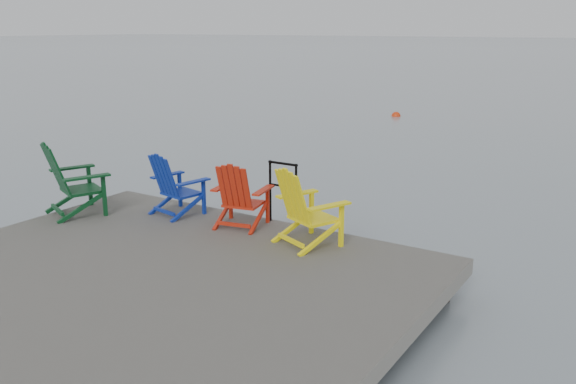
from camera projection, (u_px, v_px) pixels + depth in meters
The scene contains 8 objects.
ground at pixel (152, 315), 7.10m from camera, with size 400.00×400.00×0.00m, color gray.
dock at pixel (150, 288), 7.01m from camera, with size 6.00×5.00×1.40m.
handrail at pixel (283, 187), 8.70m from camera, with size 0.48×0.04×0.90m.
chair_green at pixel (71, 179), 9.10m from camera, with size 1.07×1.02×1.10m.
chair_blue at pixel (174, 184), 9.12m from camera, with size 0.85×0.80×0.94m.
chair_red at pixel (240, 194), 8.55m from camera, with size 0.85×0.80×0.94m.
chair_yellow at pixel (305, 207), 7.83m from camera, with size 1.00×0.95×1.03m.
buoy_b at pixel (396, 116), 22.84m from camera, with size 0.34×0.34×0.34m, color red.
Camera 1 is at (4.81, -4.62, 3.25)m, focal length 38.00 mm.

